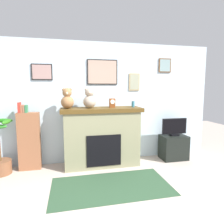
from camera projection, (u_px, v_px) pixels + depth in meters
ground_plane at (124, 214)px, 2.50m from camera, size 12.00×12.00×0.00m
back_wall at (100, 102)px, 4.27m from camera, size 5.20×0.15×2.60m
fireplace at (102, 136)px, 4.03m from camera, size 1.65×0.60×1.22m
bookshelf at (29, 140)px, 3.80m from camera, size 0.41×0.16×1.35m
potted_plant at (0, 157)px, 3.61m from camera, size 0.47×0.49×1.04m
tv_stand at (174, 147)px, 4.40m from camera, size 0.58×0.40×0.55m
television at (174, 127)px, 4.35m from camera, size 0.59×0.14×0.40m
area_rug at (111, 186)px, 3.19m from camera, size 1.95×1.01×0.01m
candle_jar at (133, 104)px, 4.08m from camera, size 0.06×0.06×0.13m
mantel_clock at (112, 103)px, 3.97m from camera, size 0.12×0.09×0.19m
teddy_bear_grey at (67, 99)px, 3.77m from camera, size 0.25×0.25×0.40m
teddy_bear_tan at (90, 99)px, 3.86m from camera, size 0.25×0.25×0.41m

